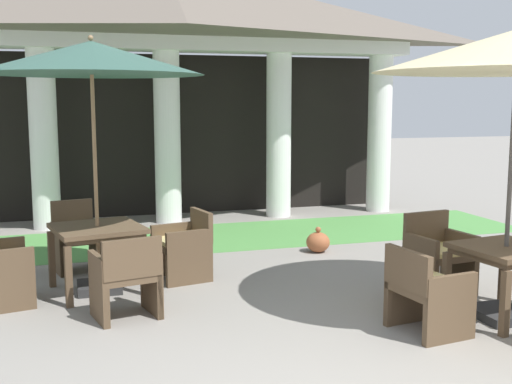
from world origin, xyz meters
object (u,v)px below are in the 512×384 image
(patio_chair_near_foreground_east, at_px, (184,247))
(patio_chair_near_foreground_north, at_px, (76,239))
(patio_table_near_foreground, at_px, (98,235))
(patio_chair_near_foreground_south, at_px, (127,278))
(patio_chair_mid_left_north, at_px, (438,255))
(patio_umbrella_near_foreground, at_px, (91,60))
(patio_table_mid_left, at_px, (506,257))
(patio_chair_mid_left_west, at_px, (426,291))
(terracotta_urn, at_px, (318,242))

(patio_chair_near_foreground_east, bearing_deg, patio_chair_near_foreground_north, 44.91)
(patio_table_near_foreground, xyz_separation_m, patio_chair_near_foreground_south, (0.22, -1.02, -0.24))
(patio_table_near_foreground, distance_m, patio_chair_mid_left_north, 3.83)
(patio_umbrella_near_foreground, xyz_separation_m, patio_chair_near_foreground_north, (-0.22, 1.02, -2.17))
(patio_umbrella_near_foreground, xyz_separation_m, patio_table_mid_left, (3.79, -2.10, -1.95))
(patio_chair_near_foreground_south, bearing_deg, patio_chair_mid_left_west, -36.93)
(patio_chair_near_foreground_east, xyz_separation_m, patio_chair_mid_left_north, (2.64, -1.35, 0.02))
(patio_chair_near_foreground_east, distance_m, patio_chair_mid_left_west, 3.05)
(patio_chair_near_foreground_east, bearing_deg, patio_table_near_foreground, 90.00)
(patio_table_mid_left, bearing_deg, terracotta_urn, 102.48)
(patio_chair_mid_left_west, xyz_separation_m, terracotta_urn, (0.27, 3.27, -0.25))
(patio_chair_near_foreground_south, distance_m, terracotta_urn, 3.55)
(patio_chair_near_foreground_south, xyz_separation_m, patio_chair_mid_left_west, (2.61, -1.22, -0.02))
(patio_chair_near_foreground_east, relative_size, patio_chair_mid_left_west, 1.02)
(patio_table_near_foreground, relative_size, terracotta_urn, 2.99)
(patio_table_near_foreground, bearing_deg, patio_umbrella_near_foreground, 180.00)
(patio_table_near_foreground, xyz_separation_m, patio_umbrella_near_foreground, (-0.00, 0.00, 1.92))
(patio_table_near_foreground, distance_m, patio_chair_near_foreground_south, 1.07)
(patio_umbrella_near_foreground, bearing_deg, patio_chair_mid_left_west, -38.27)
(patio_chair_near_foreground_south, relative_size, terracotta_urn, 2.29)
(patio_chair_near_foreground_east, relative_size, terracotta_urn, 2.25)
(patio_chair_near_foreground_east, bearing_deg, patio_chair_near_foreground_south, 135.02)
(patio_umbrella_near_foreground, xyz_separation_m, terracotta_urn, (3.10, 1.04, -2.43))
(patio_umbrella_near_foreground, height_order, patio_chair_mid_left_west, patio_umbrella_near_foreground)
(patio_chair_near_foreground_east, height_order, patio_table_mid_left, patio_chair_near_foreground_east)
(patio_chair_near_foreground_north, xyz_separation_m, patio_chair_mid_left_west, (3.04, -3.25, -0.01))
(patio_chair_mid_left_west, bearing_deg, patio_chair_near_foreground_south, -122.92)
(patio_chair_near_foreground_east, xyz_separation_m, patio_chair_mid_left_west, (1.81, -2.45, -0.00))
(patio_table_near_foreground, height_order, terracotta_urn, patio_table_near_foreground)
(patio_table_mid_left, height_order, patio_chair_mid_left_west, patio_chair_mid_left_west)
(patio_chair_near_foreground_north, xyz_separation_m, patio_table_mid_left, (4.01, -3.12, 0.22))
(patio_chair_near_foreground_south, relative_size, patio_table_mid_left, 0.88)
(patio_chair_near_foreground_south, xyz_separation_m, terracotta_urn, (2.88, 2.05, -0.27))
(patio_chair_near_foreground_south, relative_size, patio_chair_near_foreground_east, 1.02)
(patio_table_near_foreground, relative_size, patio_chair_near_foreground_north, 1.25)
(patio_table_near_foreground, relative_size, patio_umbrella_near_foreground, 0.39)
(patio_chair_near_foreground_south, xyz_separation_m, patio_table_mid_left, (3.58, -1.08, 0.21))
(patio_chair_near_foreground_south, height_order, patio_chair_near_foreground_east, patio_chair_near_foreground_south)
(patio_table_mid_left, xyz_separation_m, patio_chair_mid_left_north, (-0.14, 0.96, -0.20))
(patio_table_near_foreground, distance_m, patio_umbrella_near_foreground, 1.92)
(patio_table_near_foreground, bearing_deg, terracotta_urn, 18.49)
(patio_chair_near_foreground_south, height_order, patio_chair_mid_left_north, patio_chair_mid_left_north)
(patio_table_near_foreground, xyz_separation_m, terracotta_urn, (3.10, 1.04, -0.51))
(patio_table_mid_left, bearing_deg, patio_chair_near_foreground_south, 163.17)
(patio_table_near_foreground, xyz_separation_m, patio_chair_mid_left_west, (2.83, -2.23, -0.26))
(patio_umbrella_near_foreground, bearing_deg, patio_chair_near_foreground_east, 11.97)
(patio_umbrella_near_foreground, relative_size, patio_table_mid_left, 2.97)
(patio_umbrella_near_foreground, distance_m, patio_chair_near_foreground_south, 2.40)
(patio_chair_mid_left_north, bearing_deg, patio_chair_mid_left_west, 45.08)
(patio_chair_near_foreground_south, xyz_separation_m, patio_chair_near_foreground_east, (0.80, 1.23, -0.01))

